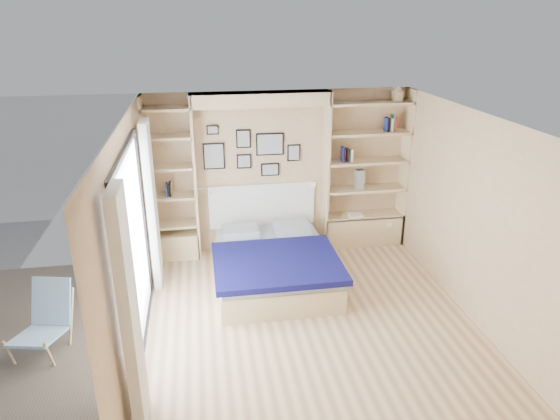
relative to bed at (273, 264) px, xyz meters
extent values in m
plane|color=#D3B482|center=(0.28, -1.08, -0.27)|extent=(4.50, 4.50, 0.00)
plane|color=tan|center=(0.28, 1.17, 0.98)|extent=(4.00, 0.00, 4.00)
plane|color=tan|center=(0.28, -3.33, 0.98)|extent=(4.00, 0.00, 4.00)
plane|color=tan|center=(-1.72, -1.08, 0.98)|extent=(0.00, 4.50, 4.50)
plane|color=tan|center=(2.28, -1.08, 0.98)|extent=(0.00, 4.50, 4.50)
plane|color=white|center=(0.28, -1.08, 2.23)|extent=(4.50, 4.50, 0.00)
cube|color=#D6C085|center=(-1.02, 1.00, 0.98)|extent=(0.04, 0.35, 2.50)
cube|color=#D6C085|center=(0.98, 1.00, 0.98)|extent=(0.04, 0.35, 2.50)
cube|color=#D6C085|center=(-0.02, 1.00, 2.13)|extent=(2.00, 0.35, 0.20)
cube|color=#D6C085|center=(2.26, 1.00, 0.98)|extent=(0.04, 0.35, 2.50)
cube|color=#D6C085|center=(-1.70, 1.00, 0.98)|extent=(0.04, 0.35, 2.50)
cube|color=#D6C085|center=(1.63, 1.00, -0.02)|extent=(1.30, 0.35, 0.50)
cube|color=#D6C085|center=(-1.37, 1.00, -0.07)|extent=(0.70, 0.35, 0.40)
cube|color=black|center=(-1.69, -1.08, 1.96)|extent=(0.04, 2.08, 0.06)
cube|color=black|center=(-1.69, -1.08, -0.24)|extent=(0.04, 2.08, 0.06)
cube|color=black|center=(-1.69, -2.10, 0.83)|extent=(0.04, 0.06, 2.20)
cube|color=black|center=(-1.69, -0.06, 0.83)|extent=(0.04, 0.06, 2.20)
cube|color=silver|center=(-1.70, -1.08, 0.85)|extent=(0.01, 2.00, 2.20)
cube|color=white|center=(-1.60, -2.38, 0.88)|extent=(0.10, 0.45, 2.30)
cube|color=white|center=(-1.60, 0.22, 0.88)|extent=(0.10, 0.45, 2.30)
cube|color=#D6C085|center=(1.63, 1.00, 0.23)|extent=(1.30, 0.35, 0.04)
cube|color=#D6C085|center=(1.63, 1.00, 0.68)|extent=(1.30, 0.35, 0.04)
cube|color=#D6C085|center=(1.63, 1.00, 1.13)|extent=(1.30, 0.35, 0.04)
cube|color=#D6C085|center=(1.63, 1.00, 1.58)|extent=(1.30, 0.35, 0.04)
cube|color=#D6C085|center=(1.63, 1.00, 2.03)|extent=(1.30, 0.35, 0.04)
cube|color=#D6C085|center=(-1.37, 1.00, 0.28)|extent=(0.70, 0.35, 0.04)
cube|color=#D6C085|center=(-1.37, 1.00, 0.73)|extent=(0.70, 0.35, 0.04)
cube|color=#D6C085|center=(-1.37, 1.00, 1.18)|extent=(0.70, 0.35, 0.04)
cube|color=#D6C085|center=(-1.37, 1.00, 1.63)|extent=(0.70, 0.35, 0.04)
cube|color=#D6C085|center=(-1.37, 1.00, 2.03)|extent=(0.70, 0.35, 0.04)
cube|color=#D6C085|center=(0.00, -0.02, -0.10)|extent=(1.57, 1.97, 0.34)
cube|color=#9BA1A9|center=(0.00, -0.02, 0.12)|extent=(1.53, 1.93, 0.10)
cube|color=#0D0D43|center=(0.00, -0.35, 0.19)|extent=(1.67, 1.38, 0.08)
cube|color=#9BA1A9|center=(-0.39, 0.67, 0.23)|extent=(0.54, 0.39, 0.12)
cube|color=#9BA1A9|center=(0.39, 0.67, 0.23)|extent=(0.54, 0.39, 0.12)
cube|color=white|center=(0.00, 1.14, 0.45)|extent=(1.67, 0.04, 0.70)
cube|color=black|center=(-0.72, 1.15, 1.28)|extent=(0.32, 0.02, 0.40)
cube|color=gray|center=(-0.72, 1.13, 1.28)|extent=(0.28, 0.01, 0.36)
cube|color=black|center=(-0.27, 1.15, 1.53)|extent=(0.22, 0.02, 0.28)
cube|color=gray|center=(-0.27, 1.13, 1.53)|extent=(0.18, 0.01, 0.24)
cube|color=black|center=(-0.27, 1.15, 1.18)|extent=(0.22, 0.02, 0.22)
cube|color=gray|center=(-0.27, 1.13, 1.18)|extent=(0.18, 0.01, 0.18)
cube|color=black|center=(0.13, 1.15, 1.43)|extent=(0.42, 0.02, 0.34)
cube|color=gray|center=(0.13, 1.13, 1.43)|extent=(0.38, 0.01, 0.30)
cube|color=black|center=(0.13, 1.15, 1.03)|extent=(0.28, 0.02, 0.20)
cube|color=gray|center=(0.13, 1.13, 1.03)|extent=(0.24, 0.01, 0.16)
cube|color=black|center=(0.50, 1.15, 1.28)|extent=(0.20, 0.02, 0.26)
cube|color=gray|center=(0.50, 1.13, 1.28)|extent=(0.16, 0.01, 0.22)
cube|color=black|center=(-0.72, 1.15, 1.68)|extent=(0.18, 0.02, 0.14)
cube|color=gray|center=(-0.72, 1.13, 1.68)|extent=(0.14, 0.01, 0.10)
cylinder|color=silver|center=(-0.88, 0.92, 0.85)|extent=(0.20, 0.02, 0.02)
cone|color=white|center=(-0.78, 0.92, 0.83)|extent=(0.13, 0.12, 0.15)
cylinder|color=silver|center=(0.84, 0.92, 0.85)|extent=(0.20, 0.02, 0.02)
cone|color=white|center=(0.74, 0.92, 0.83)|extent=(0.13, 0.12, 0.15)
cube|color=#A51E1E|center=(1.25, 0.99, 1.24)|extent=(0.02, 0.15, 0.19)
cube|color=navy|center=(1.24, 0.99, 1.26)|extent=(0.03, 0.15, 0.23)
cube|color=black|center=(1.31, 0.99, 1.25)|extent=(0.03, 0.15, 0.20)
cube|color=#BFB28C|center=(1.36, 0.99, 1.25)|extent=(0.04, 0.15, 0.20)
cube|color=navy|center=(1.90, 0.99, 1.70)|extent=(0.03, 0.15, 0.20)
cube|color=black|center=(1.92, 0.99, 1.70)|extent=(0.03, 0.15, 0.21)
cube|color=#BFB28C|center=(1.97, 0.99, 1.70)|extent=(0.04, 0.15, 0.20)
cube|color=#26593F|center=(2.00, 0.99, 1.73)|extent=(0.03, 0.15, 0.25)
cube|color=#A51E1E|center=(2.03, 0.99, 1.71)|extent=(0.03, 0.15, 0.23)
cube|color=navy|center=(-1.44, 0.99, 0.84)|extent=(0.02, 0.15, 0.19)
cube|color=black|center=(-1.39, 0.99, 0.85)|extent=(0.03, 0.15, 0.21)
cube|color=tan|center=(-1.38, 0.99, 0.85)|extent=(0.03, 0.15, 0.19)
cube|color=#D6C085|center=(2.04, 0.99, 2.12)|extent=(0.13, 0.13, 0.15)
cone|color=#D6C085|center=(2.04, 0.99, 2.24)|extent=(0.20, 0.20, 0.08)
cube|color=slate|center=(1.53, 0.99, 0.85)|extent=(0.12, 0.12, 0.30)
cube|color=white|center=(1.48, 0.94, 0.26)|extent=(0.22, 0.16, 0.03)
cylinder|color=tan|center=(-3.04, -1.42, -0.07)|extent=(0.06, 0.13, 0.39)
cylinder|color=tan|center=(-2.61, -1.51, -0.07)|extent=(0.06, 0.13, 0.39)
cylinder|color=tan|center=(-2.92, -0.89, 0.03)|extent=(0.10, 0.32, 0.64)
cylinder|color=tan|center=(-2.49, -0.98, 0.03)|extent=(0.10, 0.32, 0.64)
cube|color=#3483BC|center=(-2.78, -1.27, 0.01)|extent=(0.55, 0.62, 0.14)
cube|color=#3483BC|center=(-2.70, -0.90, 0.22)|extent=(0.48, 0.31, 0.52)
camera|label=1|loc=(-0.92, -6.16, 3.28)|focal=32.00mm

